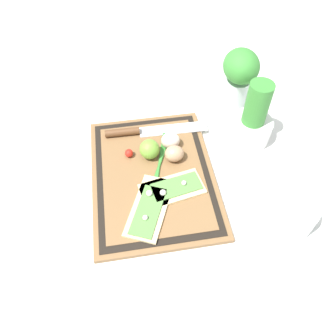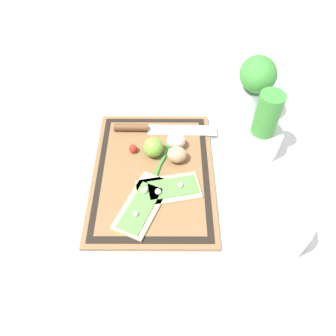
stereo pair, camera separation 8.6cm
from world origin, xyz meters
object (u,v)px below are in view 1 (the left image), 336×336
object	(u,v)px
lime	(150,149)
egg_brown	(174,154)
pizza_slice_near	(149,208)
herb_pot	(252,122)
egg_pink	(170,141)
sauce_jar	(296,217)
herb_glass	(239,76)
pizza_slice_far	(173,188)
knife	(140,131)
cherry_tomato_red	(129,153)

from	to	relation	value
lime	egg_brown	bearing A→B (deg)	70.39
pizza_slice_near	lime	world-z (taller)	lime
egg_brown	herb_pot	bearing A→B (deg)	103.58
egg_brown	egg_pink	bearing A→B (deg)	-177.26
lime	sauce_jar	distance (m)	0.40
egg_brown	lime	world-z (taller)	lime
pizza_slice_near	sauce_jar	bearing A→B (deg)	74.97
pizza_slice_near	herb_pot	distance (m)	0.38
sauce_jar	herb_glass	size ratio (longest dim) A/B	0.47
egg_pink	herb_pot	bearing A→B (deg)	91.65
sauce_jar	pizza_slice_far	bearing A→B (deg)	-117.14
egg_brown	lime	bearing A→B (deg)	-109.61
pizza_slice_far	herb_glass	distance (m)	0.40
lime	sauce_jar	xyz separation A→B (m)	(0.26, 0.31, -0.00)
egg_pink	knife	bearing A→B (deg)	-128.98
herb_pot	cherry_tomato_red	bearing A→B (deg)	-85.92
pizza_slice_near	pizza_slice_far	distance (m)	0.08
pizza_slice_near	egg_brown	world-z (taller)	egg_brown
pizza_slice_far	herb_glass	world-z (taller)	herb_glass
pizza_slice_near	herb_glass	bearing A→B (deg)	137.65
lime	cherry_tomato_red	bearing A→B (deg)	-98.43
herb_pot	sauce_jar	distance (m)	0.30
pizza_slice_far	knife	xyz separation A→B (m)	(-0.21, -0.06, 0.00)
herb_glass	egg_brown	bearing A→B (deg)	-48.97
knife	egg_pink	world-z (taller)	egg_pink
egg_brown	herb_pot	size ratio (longest dim) A/B	0.27
egg_pink	cherry_tomato_red	size ratio (longest dim) A/B	2.27
herb_pot	knife	bearing A→B (deg)	-100.49
pizza_slice_far	herb_glass	size ratio (longest dim) A/B	0.86
egg_brown	lime	distance (m)	0.07
cherry_tomato_red	herb_glass	size ratio (longest dim) A/B	0.12
pizza_slice_near	sauce_jar	size ratio (longest dim) A/B	2.13
cherry_tomato_red	lime	bearing A→B (deg)	81.57
herb_pot	herb_glass	distance (m)	0.15
pizza_slice_near	cherry_tomato_red	xyz separation A→B (m)	(-0.18, -0.03, 0.01)
pizza_slice_far	herb_pot	size ratio (longest dim) A/B	0.88
egg_pink	sauce_jar	bearing A→B (deg)	41.09
egg_pink	herb_pot	size ratio (longest dim) A/B	0.27
pizza_slice_near	sauce_jar	world-z (taller)	sauce_jar
cherry_tomato_red	knife	bearing A→B (deg)	155.29
lime	knife	bearing A→B (deg)	-167.40
herb_pot	herb_glass	world-z (taller)	herb_glass
pizza_slice_far	egg_pink	distance (m)	0.15
egg_pink	herb_pot	world-z (taller)	herb_pot
pizza_slice_near	pizza_slice_far	size ratio (longest dim) A/B	1.15
herb_pot	egg_brown	bearing A→B (deg)	-76.42
knife	cherry_tomato_red	world-z (taller)	cherry_tomato_red
egg_brown	cherry_tomato_red	bearing A→B (deg)	-104.30
knife	lime	size ratio (longest dim) A/B	5.46
cherry_tomato_red	sauce_jar	distance (m)	0.46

